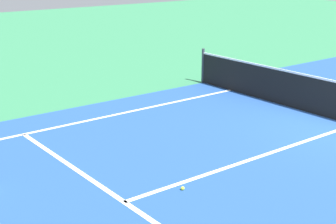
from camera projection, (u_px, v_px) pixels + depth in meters
name	position (u px, v px, depth m)	size (l,w,h in m)	color
line_sideline_left	(43.00, 130.00, 11.51)	(0.10, 11.89, 0.01)	white
line_service_near	(124.00, 202.00, 8.13)	(8.22, 0.10, 0.01)	white
line_center_service	(260.00, 156.00, 10.00)	(0.10, 6.40, 0.01)	white
tennis_ball_mid_court	(183.00, 188.00, 8.55)	(0.07, 0.07, 0.07)	#CCE033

